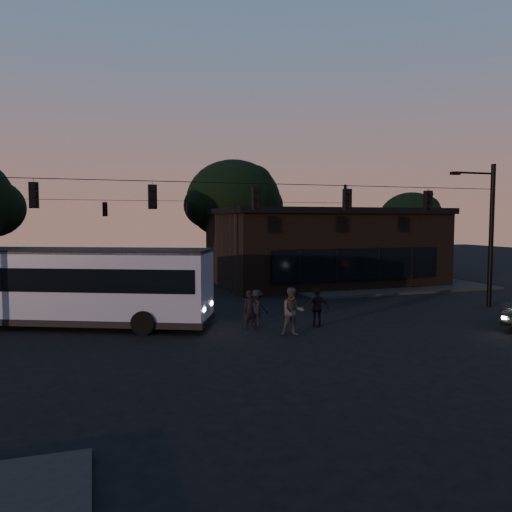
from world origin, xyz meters
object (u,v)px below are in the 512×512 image
object	(u,v)px
building	(322,246)
pedestrian_a	(250,310)
pedestrian_b	(293,312)
pedestrian_c	(317,308)
bus	(73,283)
pedestrian_d	(257,308)

from	to	relation	value
building	pedestrian_a	bearing A→B (deg)	-126.06
pedestrian_b	building	bearing A→B (deg)	68.83
building	pedestrian_a	xyz separation A→B (m)	(-9.71, -13.33, -1.88)
building	pedestrian_a	distance (m)	16.60
building	pedestrian_c	bearing A→B (deg)	-116.40
building	bus	bearing A→B (deg)	-148.77
building	pedestrian_a	world-z (taller)	building
bus	building	bearing A→B (deg)	55.07
bus	pedestrian_c	xyz separation A→B (m)	(9.97, -3.50, -1.05)
building	pedestrian_c	distance (m)	15.36
building	bus	size ratio (longest dim) A/B	1.28
pedestrian_a	pedestrian_d	world-z (taller)	pedestrian_a
pedestrian_c	bus	bearing A→B (deg)	-6.34
bus	pedestrian_d	world-z (taller)	bus
pedestrian_a	pedestrian_c	world-z (taller)	pedestrian_c
bus	pedestrian_b	distance (m)	9.60
building	pedestrian_d	size ratio (longest dim) A/B	9.76
pedestrian_a	pedestrian_d	xyz separation A→B (m)	(0.53, 0.69, -0.04)
bus	pedestrian_b	bearing A→B (deg)	-5.07
building	pedestrian_d	distance (m)	15.74
pedestrian_a	pedestrian_c	distance (m)	2.94
building	pedestrian_d	xyz separation A→B (m)	(-9.18, -12.64, -1.92)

